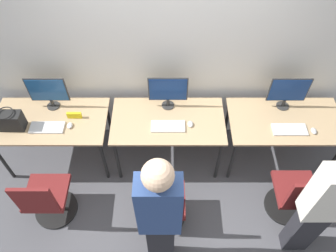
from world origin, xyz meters
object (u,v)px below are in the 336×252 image
(keyboard_left, at_px, (47,127))
(mouse_right, at_px, (314,131))
(office_chair_left, at_px, (47,200))
(mouse_center, at_px, (190,124))
(monitor_left, at_px, (48,91))
(person_center, at_px, (160,216))
(office_chair_center, at_px, (164,207))
(monitor_right, at_px, (288,92))
(mouse_left, at_px, (70,125))
(keyboard_center, at_px, (168,126))
(keyboard_right, at_px, (290,130))
(person_right, at_px, (324,205))
(handbag, at_px, (9,120))
(office_chair_right, at_px, (295,197))
(monitor_center, at_px, (168,91))

(keyboard_left, relative_size, mouse_right, 4.15)
(office_chair_left, bearing_deg, mouse_center, 24.97)
(monitor_left, relative_size, keyboard_left, 1.17)
(mouse_right, bearing_deg, person_center, -147.29)
(office_chair_center, distance_m, monitor_right, 1.85)
(keyboard_left, height_order, monitor_right, monitor_right)
(mouse_left, distance_m, keyboard_center, 1.08)
(keyboard_right, bearing_deg, monitor_right, 90.00)
(keyboard_left, distance_m, person_right, 2.87)
(monitor_right, bearing_deg, monitor_left, 179.97)
(person_right, xyz_separation_m, handbag, (-3.06, 1.01, -0.08))
(keyboard_left, height_order, keyboard_right, same)
(keyboard_right, distance_m, mouse_right, 0.26)
(office_chair_left, height_order, mouse_center, office_chair_left)
(keyboard_right, bearing_deg, keyboard_left, 179.38)
(office_chair_left, xyz_separation_m, office_chair_right, (2.66, 0.04, 0.00))
(office_chair_left, xyz_separation_m, person_center, (1.22, -0.44, 0.62))
(monitor_center, bearing_deg, person_right, -44.68)
(monitor_left, bearing_deg, keyboard_left, -90.00)
(monitor_center, height_order, office_chair_right, monitor_center)
(monitor_right, bearing_deg, handbag, -174.14)
(office_chair_left, xyz_separation_m, person_right, (2.64, -0.33, 0.59))
(monitor_center, xyz_separation_m, handbag, (-1.71, -0.32, -0.12))
(monitor_left, bearing_deg, office_chair_right, -19.56)
(mouse_left, bearing_deg, office_chair_left, -106.52)
(office_chair_right, relative_size, handbag, 2.95)
(office_chair_left, height_order, person_center, person_center)
(office_chair_center, distance_m, office_chair_right, 1.41)
(office_chair_center, bearing_deg, keyboard_left, 149.85)
(keyboard_left, bearing_deg, monitor_left, 90.00)
(monitor_center, distance_m, keyboard_center, 0.39)
(keyboard_left, height_order, handbag, handbag)
(monitor_left, bearing_deg, mouse_center, -10.17)
(mouse_left, xyz_separation_m, keyboard_center, (1.08, -0.01, -0.01))
(keyboard_center, bearing_deg, monitor_right, 13.07)
(keyboard_right, xyz_separation_m, mouse_right, (0.26, -0.02, 0.01))
(keyboard_left, bearing_deg, office_chair_left, -86.54)
(mouse_center, distance_m, keyboard_right, 1.09)
(person_center, bearing_deg, mouse_right, 32.71)
(mouse_right, bearing_deg, office_chair_center, -156.82)
(office_chair_right, distance_m, person_right, 0.69)
(mouse_left, relative_size, office_chair_left, 0.10)
(office_chair_center, relative_size, handbag, 2.95)
(keyboard_left, height_order, office_chair_right, office_chair_right)
(mouse_left, height_order, office_chair_left, office_chair_left)
(office_chair_right, bearing_deg, mouse_right, 69.09)
(keyboard_left, xyz_separation_m, monitor_center, (1.33, 0.34, 0.23))
(mouse_left, relative_size, person_right, 0.05)
(monitor_left, relative_size, mouse_right, 4.88)
(monitor_left, bearing_deg, office_chair_center, -39.86)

